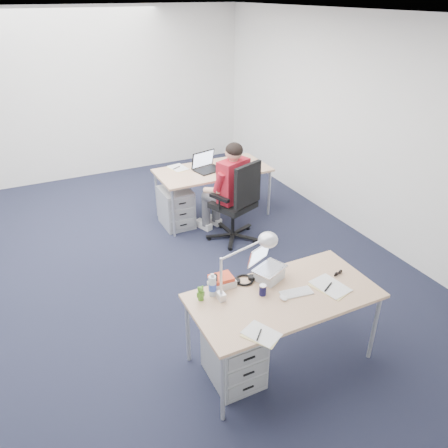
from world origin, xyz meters
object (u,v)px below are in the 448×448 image
object	(u,v)px
far_cup	(240,157)
office_chair	(235,218)
water_bottle	(212,285)
bear_figurine	(201,293)
wireless_keyboard	(296,293)
can_koozie	(263,290)
seated_person	(225,189)
desk_lamp	(239,267)
headphones	(244,279)
sunglasses	(338,273)
desk_far	(213,172)
computer_mouse	(283,298)
dark_laptop	(209,161)
book_stack	(222,281)
drawer_pedestal_far	(176,207)
cordless_phone	(215,282)
silver_laptop	(270,265)
desk_near	(284,299)
drawer_pedestal_near	(234,353)

from	to	relation	value
far_cup	office_chair	bearing A→B (deg)	-120.95
water_bottle	bear_figurine	xyz separation A→B (m)	(-0.11, -0.01, -0.04)
water_bottle	bear_figurine	distance (m)	0.12
wireless_keyboard	can_koozie	world-z (taller)	can_koozie
seated_person	desk_lamp	distance (m)	2.35
office_chair	can_koozie	xyz separation A→B (m)	(-0.81, -2.05, 0.46)
headphones	sunglasses	bearing A→B (deg)	-14.88
desk_far	headphones	distance (m)	2.73
seated_person	far_cup	world-z (taller)	seated_person
computer_mouse	dark_laptop	xyz separation A→B (m)	(0.66, 2.94, 0.12)
can_koozie	book_stack	size ratio (longest dim) A/B	0.47
book_stack	far_cup	xyz separation A→B (m)	(1.61, 2.69, 0.01)
drawer_pedestal_far	cordless_phone	bearing A→B (deg)	-102.96
wireless_keyboard	book_stack	bearing A→B (deg)	152.44
water_bottle	cordless_phone	size ratio (longest dim) A/B	1.33
wireless_keyboard	book_stack	distance (m)	0.64
headphones	dark_laptop	bearing A→B (deg)	76.86
drawer_pedestal_far	book_stack	world-z (taller)	book_stack
drawer_pedestal_far	silver_laptop	distance (m)	2.68
book_stack	can_koozie	bearing A→B (deg)	-46.53
silver_laptop	desk_near	bearing A→B (deg)	-113.68
desk_far	office_chair	size ratio (longest dim) A/B	1.43
desk_near	wireless_keyboard	world-z (taller)	wireless_keyboard
wireless_keyboard	water_bottle	size ratio (longest dim) A/B	1.30
water_bottle	desk_far	bearing A→B (deg)	65.03
wireless_keyboard	seated_person	bearing A→B (deg)	86.59
seated_person	water_bottle	bearing A→B (deg)	-138.75
silver_laptop	wireless_keyboard	bearing A→B (deg)	-93.77
dark_laptop	drawer_pedestal_far	bearing A→B (deg)	169.83
desk_near	drawer_pedestal_far	bearing A→B (deg)	88.32
desk_far	computer_mouse	bearing A→B (deg)	-103.83
drawer_pedestal_near	desk_lamp	xyz separation A→B (m)	(0.13, 0.18, 0.73)
seated_person	drawer_pedestal_far	distance (m)	0.84
headphones	bear_figurine	world-z (taller)	bear_figurine
desk_far	drawer_pedestal_far	size ratio (longest dim) A/B	2.91
headphones	dark_laptop	xyz separation A→B (m)	(0.82, 2.57, 0.12)
drawer_pedestal_near	wireless_keyboard	size ratio (longest dim) A/B	1.99
water_bottle	book_stack	bearing A→B (deg)	32.97
silver_laptop	computer_mouse	xyz separation A→B (m)	(-0.05, -0.30, -0.14)
wireless_keyboard	computer_mouse	world-z (taller)	computer_mouse
desk_near	dark_laptop	distance (m)	2.96
book_stack	dark_laptop	size ratio (longest dim) A/B	0.56
computer_mouse	desk_far	bearing A→B (deg)	71.53
water_bottle	book_stack	size ratio (longest dim) A/B	1.01
can_koozie	bear_figurine	size ratio (longest dim) A/B	0.73
desk_far	can_koozie	distance (m)	2.95
can_koozie	headphones	bearing A→B (deg)	100.83
computer_mouse	can_koozie	xyz separation A→B (m)	(-0.12, 0.13, 0.03)
seated_person	drawer_pedestal_near	distance (m)	2.58
computer_mouse	can_koozie	size ratio (longest dim) A/B	0.84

